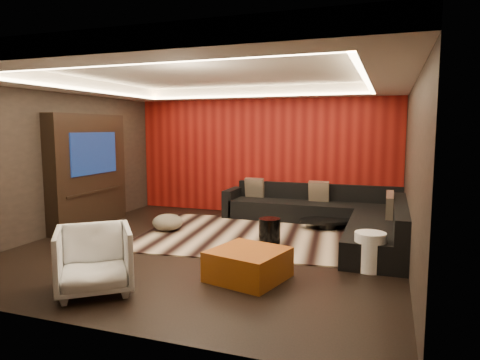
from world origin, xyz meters
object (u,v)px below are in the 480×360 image
at_px(sectional_sofa, 333,217).
at_px(coffee_table, 327,224).
at_px(white_side_table, 370,251).
at_px(orange_ottoman, 248,264).
at_px(drum_stool, 270,231).
at_px(armchair, 94,260).

bearing_deg(sectional_sofa, coffee_table, 165.31).
height_order(white_side_table, orange_ottoman, white_side_table).
height_order(coffee_table, orange_ottoman, orange_ottoman).
bearing_deg(white_side_table, drum_stool, 153.87).
distance_m(drum_stool, sectional_sofa, 1.63).
bearing_deg(drum_stool, white_side_table, -26.13).
bearing_deg(coffee_table, drum_stool, -118.16).
relative_size(coffee_table, armchair, 1.23).
bearing_deg(orange_ottoman, white_side_table, 30.95).
height_order(coffee_table, drum_stool, drum_stool).
bearing_deg(sectional_sofa, orange_ottoman, -102.75).
bearing_deg(sectional_sofa, white_side_table, -70.66).
xyz_separation_m(white_side_table, sectional_sofa, (-0.77, 2.18, -0.00)).
xyz_separation_m(coffee_table, drum_stool, (-0.75, -1.41, 0.12)).
distance_m(orange_ottoman, sectional_sofa, 3.13).
bearing_deg(coffee_table, orange_ottoman, -100.52).
distance_m(white_side_table, sectional_sofa, 2.31).
xyz_separation_m(armchair, sectional_sofa, (2.27, 4.07, -0.13)).
relative_size(coffee_table, sectional_sofa, 0.29).
distance_m(drum_stool, white_side_table, 1.83).
distance_m(coffee_table, white_side_table, 2.39).
bearing_deg(drum_stool, armchair, -117.33).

